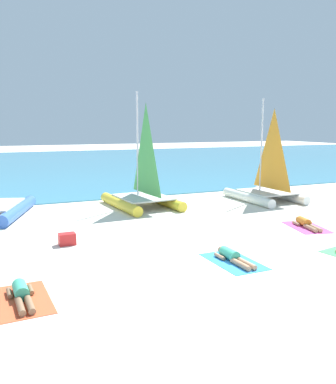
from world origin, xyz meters
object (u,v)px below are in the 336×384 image
(cooler_box, at_px, (67,239))
(sailboat_yellow, at_px, (143,190))
(towel_center_left, at_px, (234,261))
(sunbather_leftmost, at_px, (21,293))
(towel_rightmost, at_px, (306,227))
(sailboat_white, at_px, (266,186))
(towel_leftmost, at_px, (22,300))
(sunbather_rightmost, at_px, (306,223))
(sunbather_center_left, at_px, (232,256))

(cooler_box, bearing_deg, sailboat_yellow, 47.66)
(towel_center_left, bearing_deg, sunbather_leftmost, -177.42)
(towel_rightmost, bearing_deg, sailboat_white, 68.69)
(sailboat_yellow, xyz_separation_m, sailboat_white, (6.03, -0.94, -0.03))
(sailboat_white, relative_size, towel_center_left, 2.59)
(sailboat_yellow, relative_size, sunbather_leftmost, 3.27)
(towel_leftmost, height_order, sunbather_rightmost, sunbather_rightmost)
(towel_center_left, relative_size, sunbather_rightmost, 1.22)
(sailboat_white, bearing_deg, towel_center_left, -132.01)
(sunbather_center_left, bearing_deg, sunbather_rightmost, 24.96)
(sailboat_yellow, distance_m, towel_leftmost, 10.16)
(sailboat_white, xyz_separation_m, towel_leftmost, (-11.81, -7.38, -0.73))
(sailboat_white, bearing_deg, sailboat_yellow, 171.22)
(sailboat_yellow, distance_m, sunbather_rightmost, 7.14)
(towel_center_left, relative_size, cooler_box, 3.80)
(sailboat_white, bearing_deg, cooler_box, -160.25)
(sunbather_center_left, bearing_deg, towel_center_left, -90.00)
(towel_rightmost, bearing_deg, sunbather_center_left, -155.00)
(sunbather_leftmost, bearing_deg, towel_rightmost, 11.33)
(sunbather_leftmost, bearing_deg, sailboat_white, 29.46)
(towel_center_left, bearing_deg, sailboat_yellow, 87.38)
(sunbather_rightmost, bearing_deg, towel_center_left, -139.47)
(sunbather_leftmost, xyz_separation_m, sunbather_center_left, (5.42, 0.31, 0.00))
(sunbather_leftmost, height_order, sunbather_rightmost, same)
(sunbather_center_left, height_order, sunbather_rightmost, same)
(sailboat_yellow, bearing_deg, sailboat_white, -12.90)
(sunbather_center_left, xyz_separation_m, cooler_box, (-3.81, 3.36, 0.05))
(towel_center_left, height_order, cooler_box, cooler_box)
(sailboat_yellow, relative_size, sunbather_rightmost, 3.29)
(towel_center_left, xyz_separation_m, sunbather_rightmost, (4.49, 2.22, 0.13))
(towel_center_left, relative_size, towel_rightmost, 1.00)
(sunbather_rightmost, height_order, cooler_box, cooler_box)
(towel_leftmost, height_order, sunbather_center_left, sunbather_center_left)
(sunbather_leftmost, xyz_separation_m, sunbather_rightmost, (9.91, 2.46, 0.00))
(sunbather_center_left, height_order, cooler_box, cooler_box)
(sailboat_yellow, xyz_separation_m, towel_center_left, (-0.37, -8.01, -0.76))
(cooler_box, bearing_deg, towel_rightmost, -8.75)
(towel_leftmost, xyz_separation_m, towel_rightmost, (9.89, 2.47, 0.00))
(sailboat_white, distance_m, towel_rightmost, 5.32)
(sailboat_yellow, xyz_separation_m, sunbather_center_left, (-0.37, -7.94, -0.63))
(sailboat_white, relative_size, towel_rightmost, 2.59)
(towel_leftmost, bearing_deg, towel_center_left, 3.28)
(towel_rightmost, distance_m, cooler_box, 8.38)
(towel_leftmost, distance_m, sunbather_leftmost, 0.14)
(sunbather_center_left, relative_size, sunbather_rightmost, 1.00)
(towel_center_left, distance_m, sunbather_rightmost, 5.01)
(sailboat_yellow, height_order, sunbather_center_left, sailboat_yellow)
(towel_leftmost, distance_m, cooler_box, 4.08)
(sailboat_yellow, height_order, sunbather_rightmost, sailboat_yellow)
(towel_leftmost, bearing_deg, sailboat_yellow, 55.20)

